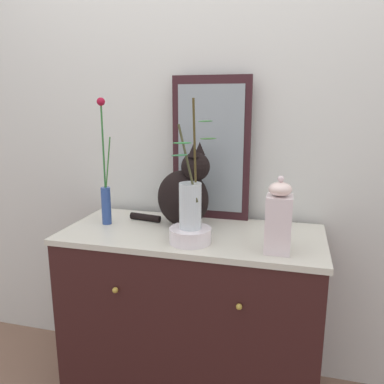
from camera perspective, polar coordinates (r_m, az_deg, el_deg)
The scene contains 8 objects.
wall_back at distance 1.94m, azimuth 2.56°, elevation 10.46°, with size 4.40×0.08×2.60m, color silver.
sideboard at distance 1.89m, azimuth -0.00°, elevation -17.89°, with size 1.14×0.53×0.83m.
mirror_leaning at distance 1.85m, azimuth 2.80°, elevation 6.34°, with size 0.37×0.03×0.68m.
cat_sitting at distance 1.75m, azimuth -1.07°, elevation -0.13°, with size 0.41×0.20×0.39m.
vase_slim_green at distance 1.83m, azimuth -12.63°, elevation 0.21°, with size 0.06×0.04×0.58m.
bowl_porcelain at distance 1.58m, azimuth -0.26°, elevation -6.38°, with size 0.17×0.17×0.06m, color white.
vase_glass_clear at distance 1.53m, azimuth -0.23°, elevation -1.45°, with size 0.17×0.18×0.51m.
jar_lidded_porcelain at distance 1.48m, azimuth 12.66°, elevation -3.84°, with size 0.10×0.10×0.30m.
Camera 1 is at (0.42, -1.56, 1.39)m, focal length 36.20 mm.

